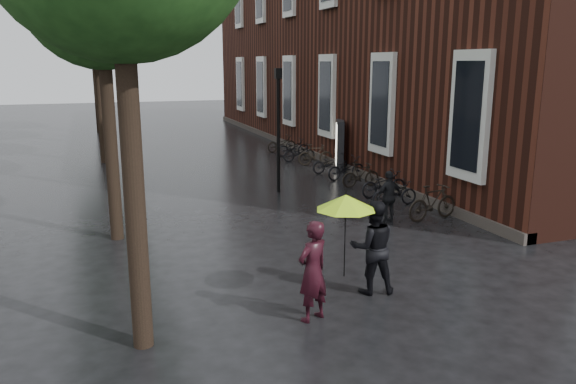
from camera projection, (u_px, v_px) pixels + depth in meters
name	position (u px, v px, depth m)	size (l,w,h in m)	color
ground	(393.00, 334.00, 9.44)	(120.00, 120.00, 0.00)	black
brick_building	(386.00, 32.00, 29.36)	(10.20, 33.20, 12.00)	#38160F
street_trees	(97.00, 12.00, 21.33)	(4.33, 34.03, 8.91)	black
person_burgundy	(313.00, 271.00, 9.77)	(0.66, 0.44, 1.82)	black
person_black	(373.00, 247.00, 10.96)	(0.91, 0.71, 1.87)	black
lime_umbrella	(346.00, 202.00, 10.16)	(1.12, 1.12, 1.65)	black
pedestrian_walking	(389.00, 197.00, 15.80)	(0.88, 0.37, 1.51)	black
parked_bicycles	(337.00, 166.00, 22.30)	(1.99, 14.26, 1.05)	black
ad_lightbox	(340.00, 145.00, 23.58)	(0.32, 1.39, 2.10)	black
lamp_post	(278.00, 118.00, 19.19)	(0.22, 0.22, 4.27)	black
cycle_sign	(133.00, 126.00, 24.65)	(0.14, 0.48, 2.64)	#262628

